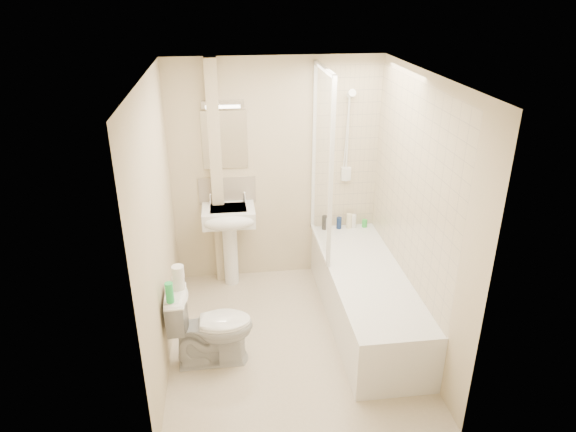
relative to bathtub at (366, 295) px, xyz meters
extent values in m
plane|color=beige|center=(-0.75, -0.20, -0.29)|extent=(2.50, 2.50, 0.00)
cube|color=beige|center=(-0.75, 1.05, 0.91)|extent=(2.20, 0.02, 2.40)
cube|color=beige|center=(-1.85, -0.20, 0.91)|extent=(0.02, 2.50, 2.40)
cube|color=beige|center=(0.35, -0.20, 0.91)|extent=(0.02, 2.50, 2.40)
cube|color=white|center=(-0.75, -0.20, 2.11)|extent=(2.20, 2.50, 0.02)
cube|color=beige|center=(0.00, 1.04, 1.14)|extent=(0.70, 0.01, 1.75)
cube|color=beige|center=(0.34, 0.00, 1.14)|extent=(0.01, 2.10, 1.75)
cube|color=beige|center=(-1.37, 0.99, 0.91)|extent=(0.12, 0.12, 2.40)
cube|color=beige|center=(-1.27, 1.04, 0.74)|extent=(0.60, 0.02, 0.30)
cube|color=white|center=(-1.27, 1.04, 1.29)|extent=(0.46, 0.01, 0.60)
cube|color=silver|center=(-1.27, 1.02, 1.66)|extent=(0.42, 0.07, 0.07)
cube|color=white|center=(0.00, 0.00, -0.01)|extent=(0.70, 2.10, 0.55)
cube|color=white|center=(0.00, 0.00, 0.21)|extent=(0.56, 1.96, 0.05)
cube|color=white|center=(-0.35, 0.60, 1.16)|extent=(0.01, 0.90, 1.80)
cube|color=white|center=(-0.35, 1.03, 1.16)|extent=(0.04, 0.04, 1.80)
cube|color=white|center=(-0.35, 0.15, 1.16)|extent=(0.04, 0.04, 1.80)
cube|color=white|center=(-0.35, 0.60, 2.04)|extent=(0.04, 0.90, 0.04)
cube|color=white|center=(-0.35, 0.60, 0.28)|extent=(0.04, 0.90, 0.03)
cylinder|color=white|center=(0.00, 1.02, 1.26)|extent=(0.02, 0.02, 0.90)
cylinder|color=white|center=(0.00, 1.02, 0.81)|extent=(0.05, 0.05, 0.02)
cylinder|color=white|center=(0.00, 1.02, 1.71)|extent=(0.05, 0.05, 0.02)
cylinder|color=white|center=(0.00, 0.95, 1.74)|extent=(0.08, 0.11, 0.11)
cube|color=white|center=(0.00, 1.01, 0.88)|extent=(0.10, 0.05, 0.14)
cylinder|color=white|center=(-0.02, 0.99, 1.31)|extent=(0.01, 0.13, 0.84)
cylinder|color=white|center=(-1.27, 0.88, 0.07)|extent=(0.16, 0.16, 0.73)
cube|color=white|center=(-1.27, 0.85, 0.54)|extent=(0.54, 0.42, 0.17)
ellipsoid|color=white|center=(-1.27, 0.68, 0.54)|extent=(0.54, 0.23, 0.17)
cube|color=silver|center=(-1.27, 0.85, 0.60)|extent=(0.37, 0.27, 0.04)
cylinder|color=white|center=(-1.45, 0.96, 0.68)|extent=(0.03, 0.03, 0.10)
cylinder|color=white|center=(-1.09, 0.96, 0.68)|extent=(0.03, 0.03, 0.10)
sphere|color=white|center=(-1.45, 0.96, 0.73)|extent=(0.04, 0.04, 0.04)
sphere|color=white|center=(-1.09, 0.96, 0.73)|extent=(0.04, 0.04, 0.04)
cylinder|color=black|center=(-0.23, 0.96, 0.34)|extent=(0.06, 0.06, 0.16)
cylinder|color=silver|center=(-0.22, 0.96, 0.33)|extent=(0.05, 0.05, 0.14)
cylinder|color=navy|center=(-0.06, 0.96, 0.33)|extent=(0.06, 0.06, 0.13)
cylinder|color=#F1EABA|center=(0.05, 0.96, 0.34)|extent=(0.06, 0.06, 0.17)
cylinder|color=white|center=(0.10, 0.96, 0.34)|extent=(0.05, 0.05, 0.15)
cylinder|color=green|center=(0.23, 0.96, 0.30)|extent=(0.06, 0.06, 0.09)
imported|color=white|center=(-1.47, -0.40, 0.07)|extent=(0.42, 0.72, 0.72)
cylinder|color=white|center=(-1.71, -0.34, 0.49)|extent=(0.11, 0.11, 0.11)
cylinder|color=white|center=(-1.71, -0.35, 0.59)|extent=(0.10, 0.10, 0.11)
cylinder|color=green|center=(-1.77, -0.54, 0.52)|extent=(0.06, 0.06, 0.17)
camera|label=1|loc=(-1.28, -4.05, 2.74)|focal=32.00mm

